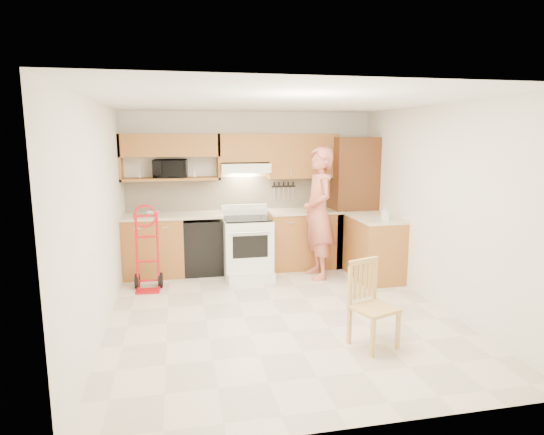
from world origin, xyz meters
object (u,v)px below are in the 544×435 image
object	(u,v)px
microwave	(170,169)
hand_truck	(147,252)
person	(319,213)
range	(248,242)
dining_chair	(374,305)

from	to	relation	value
microwave	hand_truck	world-z (taller)	microwave
microwave	person	bearing A→B (deg)	-12.99
person	hand_truck	bearing A→B (deg)	-88.89
range	person	size ratio (longest dim) A/B	0.54
person	dining_chair	bearing A→B (deg)	-4.89
range	hand_truck	world-z (taller)	hand_truck
person	hand_truck	distance (m)	2.53
microwave	range	size ratio (longest dim) A/B	0.47
dining_chair	range	bearing A→B (deg)	88.76
microwave	person	size ratio (longest dim) A/B	0.25
microwave	range	world-z (taller)	microwave
range	dining_chair	size ratio (longest dim) A/B	1.20
range	dining_chair	bearing A→B (deg)	-71.34
range	hand_truck	size ratio (longest dim) A/B	0.98
microwave	dining_chair	xyz separation A→B (m)	(1.99, -3.11, -1.19)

